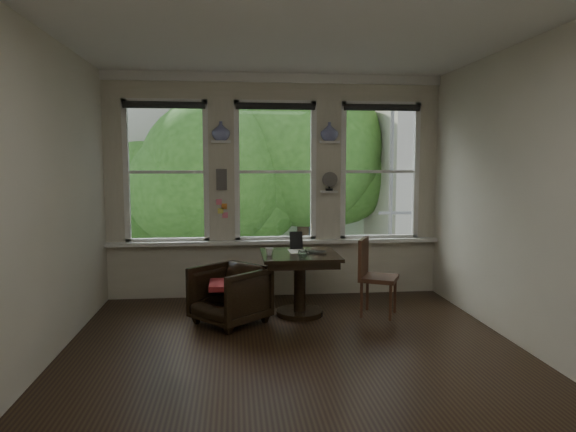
{
  "coord_description": "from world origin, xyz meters",
  "views": [
    {
      "loc": [
        -0.57,
        -4.73,
        1.82
      ],
      "look_at": [
        0.03,
        0.9,
        1.23
      ],
      "focal_mm": 32.0,
      "sensor_mm": 36.0,
      "label": 1
    }
  ],
  "objects": [
    {
      "name": "ground",
      "position": [
        0.0,
        0.0,
        0.0
      ],
      "size": [
        4.5,
        4.5,
        0.0
      ],
      "primitive_type": "plane",
      "color": "black",
      "rests_on": "ground"
    },
    {
      "name": "ceiling",
      "position": [
        0.0,
        0.0,
        3.0
      ],
      "size": [
        4.5,
        4.5,
        0.0
      ],
      "primitive_type": "plane",
      "rotation": [
        3.14,
        0.0,
        0.0
      ],
      "color": "silver",
      "rests_on": "ground"
    },
    {
      "name": "wall_back",
      "position": [
        0.0,
        2.25,
        1.5
      ],
      "size": [
        4.5,
        0.0,
        4.5
      ],
      "primitive_type": "plane",
      "rotation": [
        1.57,
        0.0,
        0.0
      ],
      "color": "beige",
      "rests_on": "ground"
    },
    {
      "name": "wall_front",
      "position": [
        0.0,
        -2.25,
        1.5
      ],
      "size": [
        4.5,
        0.0,
        4.5
      ],
      "primitive_type": "plane",
      "rotation": [
        -1.57,
        0.0,
        0.0
      ],
      "color": "beige",
      "rests_on": "ground"
    },
    {
      "name": "wall_left",
      "position": [
        -2.25,
        0.0,
        1.5
      ],
      "size": [
        0.0,
        4.5,
        4.5
      ],
      "primitive_type": "plane",
      "rotation": [
        1.57,
        0.0,
        1.57
      ],
      "color": "beige",
      "rests_on": "ground"
    },
    {
      "name": "wall_right",
      "position": [
        2.25,
        0.0,
        1.5
      ],
      "size": [
        0.0,
        4.5,
        4.5
      ],
      "primitive_type": "plane",
      "rotation": [
        1.57,
        0.0,
        -1.57
      ],
      "color": "beige",
      "rests_on": "ground"
    },
    {
      "name": "window_left",
      "position": [
        -1.45,
        2.25,
        1.7
      ],
      "size": [
        1.1,
        0.12,
        1.9
      ],
      "primitive_type": null,
      "color": "white",
      "rests_on": "ground"
    },
    {
      "name": "window_center",
      "position": [
        0.0,
        2.25,
        1.7
      ],
      "size": [
        1.1,
        0.12,
        1.9
      ],
      "primitive_type": null,
      "color": "white",
      "rests_on": "ground"
    },
    {
      "name": "window_right",
      "position": [
        1.45,
        2.25,
        1.7
      ],
      "size": [
        1.1,
        0.12,
        1.9
      ],
      "primitive_type": null,
      "color": "white",
      "rests_on": "ground"
    },
    {
      "name": "shelf_left",
      "position": [
        -0.72,
        2.15,
        2.1
      ],
      "size": [
        0.26,
        0.16,
        0.03
      ],
      "primitive_type": "cube",
      "color": "white",
      "rests_on": "ground"
    },
    {
      "name": "shelf_right",
      "position": [
        0.72,
        2.15,
        2.1
      ],
      "size": [
        0.26,
        0.16,
        0.03
      ],
      "primitive_type": "cube",
      "color": "white",
      "rests_on": "ground"
    },
    {
      "name": "intercom",
      "position": [
        -0.72,
        2.18,
        1.6
      ],
      "size": [
        0.14,
        0.06,
        0.28
      ],
      "primitive_type": "cube",
      "color": "#59544F",
      "rests_on": "ground"
    },
    {
      "name": "sticky_notes",
      "position": [
        -0.72,
        2.19,
        1.25
      ],
      "size": [
        0.16,
        0.01,
        0.24
      ],
      "primitive_type": null,
      "color": "pink",
      "rests_on": "ground"
    },
    {
      "name": "desk_fan",
      "position": [
        0.72,
        2.13,
        1.53
      ],
      "size": [
        0.2,
        0.2,
        0.24
      ],
      "primitive_type": null,
      "color": "#59544F",
      "rests_on": "ground"
    },
    {
      "name": "vase_left",
      "position": [
        -0.72,
        2.15,
        2.24
      ],
      "size": [
        0.24,
        0.24,
        0.25
      ],
      "primitive_type": "imported",
      "color": "silver",
      "rests_on": "shelf_left"
    },
    {
      "name": "vase_right",
      "position": [
        0.72,
        2.15,
        2.24
      ],
      "size": [
        0.24,
        0.24,
        0.25
      ],
      "primitive_type": "imported",
      "color": "silver",
      "rests_on": "shelf_right"
    },
    {
      "name": "table",
      "position": [
        0.21,
        1.24,
        0.38
      ],
      "size": [
        0.9,
        0.9,
        0.75
      ],
      "primitive_type": null,
      "color": "black",
      "rests_on": "ground"
    },
    {
      "name": "armchair_left",
      "position": [
        -0.62,
        1.0,
        0.33
      ],
      "size": [
        1.02,
        1.01,
        0.66
      ],
      "primitive_type": "imported",
      "rotation": [
        0.0,
        0.0,
        -0.84
      ],
      "color": "black",
      "rests_on": "ground"
    },
    {
      "name": "cushion_red",
      "position": [
        -0.62,
        1.0,
        0.45
      ],
      "size": [
        0.45,
        0.45,
        0.06
      ],
      "primitive_type": "cube",
      "color": "maroon",
      "rests_on": "armchair_left"
    },
    {
      "name": "side_chair_right",
      "position": [
        1.15,
        1.13,
        0.46
      ],
      "size": [
        0.56,
        0.56,
        0.92
      ],
      "primitive_type": null,
      "rotation": [
        0.0,
        0.0,
        1.11
      ],
      "color": "#432B18",
      "rests_on": "ground"
    },
    {
      "name": "laptop",
      "position": [
        0.35,
        1.22,
        0.76
      ],
      "size": [
        0.37,
        0.32,
        0.02
      ],
      "primitive_type": "imported",
      "rotation": [
        0.0,
        0.0,
        -0.49
      ],
      "color": "black",
      "rests_on": "table"
    },
    {
      "name": "mug",
      "position": [
        -0.16,
        1.14,
        0.79
      ],
      "size": [
        0.11,
        0.11,
        0.09
      ],
      "primitive_type": "imported",
      "rotation": [
        0.0,
        0.0,
        0.22
      ],
      "color": "white",
      "rests_on": "table"
    },
    {
      "name": "drinking_glass",
      "position": [
        0.2,
        0.92,
        0.79
      ],
      "size": [
        0.12,
        0.12,
        0.09
      ],
      "primitive_type": "imported",
      "rotation": [
        0.0,
        0.0,
        -0.07
      ],
      "color": "white",
      "rests_on": "table"
    },
    {
      "name": "tablet",
      "position": [
        0.2,
        1.55,
        0.86
      ],
      "size": [
        0.16,
        0.08,
        0.22
      ],
      "primitive_type": "cube",
      "rotation": [
        -0.26,
        0.0,
        0.03
      ],
      "color": "black",
      "rests_on": "table"
    },
    {
      "name": "papers",
      "position": [
        0.21,
        1.38,
        0.75
      ],
      "size": [
        0.23,
        0.31,
        0.0
      ],
      "primitive_type": "cube",
      "rotation": [
        0.0,
        0.0,
        0.04
      ],
      "color": "silver",
      "rests_on": "table"
    }
  ]
}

